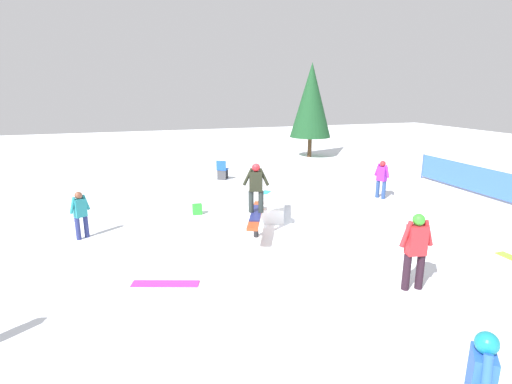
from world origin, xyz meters
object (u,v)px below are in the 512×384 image
main_rider_on_rail (256,189)px  bystander_red (416,248)px  backpack_on_snow (197,209)px  loose_snowboard_magenta (165,284)px  bystander_teal (80,213)px  pine_tree_near (311,100)px  loose_snowboard_cyan (262,195)px  rail_feature (256,217)px  folding_chair (222,170)px  bystander_purple (382,177)px

main_rider_on_rail → bystander_red: bearing=51.0°
bystander_red → backpack_on_snow: bearing=127.3°
main_rider_on_rail → loose_snowboard_magenta: size_ratio=1.01×
backpack_on_snow → bystander_teal: bearing=22.9°
pine_tree_near → loose_snowboard_cyan: bearing=-36.8°
bystander_red → rail_feature: bearing=128.9°
rail_feature → loose_snowboard_cyan: bearing=-178.2°
main_rider_on_rail → backpack_on_snow: main_rider_on_rail is taller
loose_snowboard_cyan → backpack_on_snow: bearing=-21.5°
loose_snowboard_magenta → bystander_teal: bearing=137.2°
backpack_on_snow → loose_snowboard_magenta: bearing=75.7°
bystander_teal → folding_chair: bystander_teal is taller
main_rider_on_rail → folding_chair: bearing=-164.3°
main_rider_on_rail → backpack_on_snow: 3.04m
bystander_teal → folding_chair: bearing=13.4°
bystander_teal → rail_feature: bearing=-51.3°
bystander_purple → loose_snowboard_magenta: bearing=-83.8°
rail_feature → folding_chair: folding_chair is taller
bystander_teal → backpack_on_snow: size_ratio=3.88×
loose_snowboard_cyan → bystander_teal: bearing=-27.1°
loose_snowboard_cyan → bystander_red: bearing=42.6°
folding_chair → pine_tree_near: pine_tree_near is taller
loose_snowboard_cyan → bystander_purple: bearing=105.7°
rail_feature → bystander_teal: bystander_teal is taller
folding_chair → pine_tree_near: size_ratio=0.16×
rail_feature → bystander_purple: 6.15m
main_rider_on_rail → loose_snowboard_cyan: main_rider_on_rail is taller
bystander_teal → pine_tree_near: bearing=6.6°
rail_feature → main_rider_on_rail: 0.79m
bystander_purple → rail_feature: bearing=-89.0°
bystander_teal → pine_tree_near: pine_tree_near is taller
bystander_teal → loose_snowboard_cyan: bystander_teal is taller
bystander_purple → folding_chair: size_ratio=1.61×
bystander_teal → bystander_purple: (-0.98, 10.22, 0.05)m
bystander_purple → folding_chair: 6.93m
main_rider_on_rail → loose_snowboard_cyan: (-4.11, 1.59, -1.36)m
bystander_red → bystander_purple: 7.13m
loose_snowboard_magenta → backpack_on_snow: backpack_on_snow is taller
main_rider_on_rail → bystander_red: 4.38m
loose_snowboard_cyan → backpack_on_snow: (1.57, -2.77, 0.16)m
pine_tree_near → rail_feature: bearing=-31.8°
main_rider_on_rail → pine_tree_near: bearing=170.2°
bystander_purple → loose_snowboard_cyan: 4.52m
rail_feature → pine_tree_near: 13.92m
backpack_on_snow → loose_snowboard_cyan: bearing=-146.4°
bystander_purple → backpack_on_snow: 6.89m
bystander_red → bystander_teal: (-5.19, -6.64, -0.16)m
folding_chair → pine_tree_near: bearing=-113.7°
loose_snowboard_magenta → loose_snowboard_cyan: same height
folding_chair → backpack_on_snow: bearing=99.5°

